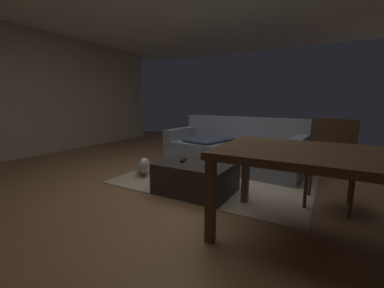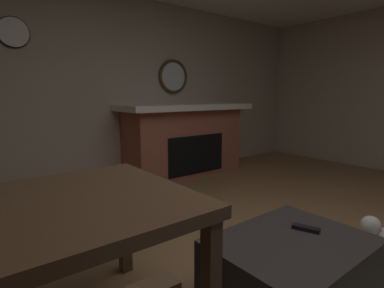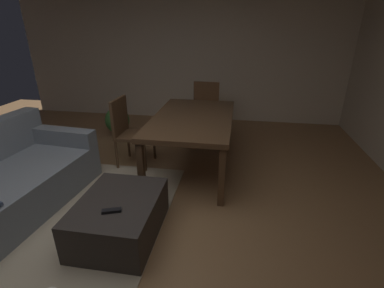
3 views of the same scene
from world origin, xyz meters
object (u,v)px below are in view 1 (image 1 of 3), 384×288
Objects in this scene: couch at (234,150)px; small_dog at (144,165)px; ottoman_coffee_table at (196,177)px; dining_chair_north at (332,157)px; dining_table at (332,162)px; tv_remote at (183,160)px.

small_dog is (-1.01, -1.16, -0.14)m from couch.
couch is 4.89× the size of small_dog.
ottoman_coffee_table is 1.53m from dining_chair_north.
couch reaches higher than ottoman_coffee_table.
dining_table is at bearing -90.18° from dining_chair_north.
dining_table is (1.60, -0.42, 0.27)m from tv_remote.
small_dog is (-2.45, -0.24, -0.37)m from dining_chair_north.
couch reaches higher than small_dog.
small_dog is (-0.85, 0.23, -0.24)m from tv_remote.
ottoman_coffee_table reaches higher than small_dog.
small_dog is at bearing 144.38° from tv_remote.
couch is at bearing 147.46° from dining_chair_north.
ottoman_coffee_table is 0.96× the size of dining_chair_north.
couch is 1.73m from dining_chair_north.
couch is 1.54m from small_dog.
tv_remote is 1.67m from dining_table.
dining_chair_north is (1.43, 0.45, 0.33)m from ottoman_coffee_table.
tv_remote is at bearing 165.20° from dining_table.
tv_remote reaches higher than ottoman_coffee_table.
couch is at bearing 128.44° from dining_table.
ottoman_coffee_table is at bearing 162.70° from dining_table.
ottoman_coffee_table is at bearing -162.52° from dining_chair_north.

